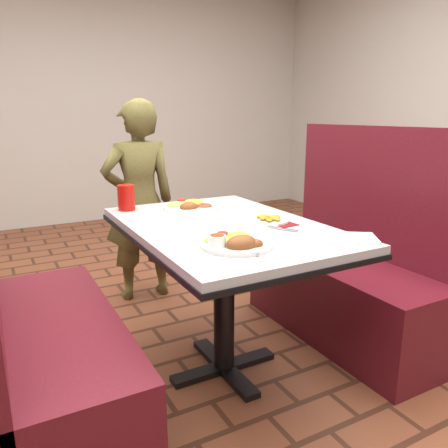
# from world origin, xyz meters

# --- Properties ---
(dining_table) EXTENTS (0.81, 1.21, 0.75)m
(dining_table) POSITION_xyz_m (0.00, 0.00, 0.65)
(dining_table) COLOR #BABDBF
(dining_table) RESTS_ON ground
(booth_bench_left) EXTENTS (0.47, 1.20, 1.17)m
(booth_bench_left) POSITION_xyz_m (-0.80, 0.00, 0.33)
(booth_bench_left) COLOR maroon
(booth_bench_left) RESTS_ON ground
(booth_bench_right) EXTENTS (0.47, 1.20, 1.17)m
(booth_bench_right) POSITION_xyz_m (0.80, 0.00, 0.33)
(booth_bench_right) COLOR maroon
(booth_bench_right) RESTS_ON ground
(diner_person) EXTENTS (0.51, 0.35, 1.33)m
(diner_person) POSITION_xyz_m (-0.05, 1.09, 0.67)
(diner_person) COLOR brown
(diner_person) RESTS_ON ground
(near_dinner_plate) EXTENTS (0.28, 0.28, 0.09)m
(near_dinner_plate) POSITION_xyz_m (-0.13, -0.33, 0.78)
(near_dinner_plate) COLOR white
(near_dinner_plate) RESTS_ON dining_table
(far_dinner_plate) EXTENTS (0.29, 0.29, 0.07)m
(far_dinner_plate) POSITION_xyz_m (-0.00, 0.37, 0.78)
(far_dinner_plate) COLOR white
(far_dinner_plate) RESTS_ON dining_table
(plantain_plate) EXTENTS (0.18, 0.18, 0.03)m
(plantain_plate) POSITION_xyz_m (0.20, -0.06, 0.76)
(plantain_plate) COLOR white
(plantain_plate) RESTS_ON dining_table
(maroon_napkin) EXTENTS (0.10, 0.10, 0.00)m
(maroon_napkin) POSITION_xyz_m (0.24, -0.14, 0.75)
(maroon_napkin) COLOR #610E12
(maroon_napkin) RESTS_ON dining_table
(spoon_utensil) EXTENTS (0.08, 0.13, 0.00)m
(spoon_utensil) POSITION_xyz_m (0.17, -0.21, 0.76)
(spoon_utensil) COLOR silver
(spoon_utensil) RESTS_ON dining_table
(red_tumbler) EXTENTS (0.09, 0.09, 0.13)m
(red_tumbler) POSITION_xyz_m (-0.30, 0.50, 0.82)
(red_tumbler) COLOR #B2110B
(red_tumbler) RESTS_ON dining_table
(paper_napkin) EXTENTS (0.24, 0.23, 0.01)m
(paper_napkin) POSITION_xyz_m (0.33, -0.46, 0.76)
(paper_napkin) COLOR white
(paper_napkin) RESTS_ON dining_table
(knife_utensil) EXTENTS (0.01, 0.17, 0.00)m
(knife_utensil) POSITION_xyz_m (-0.12, -0.39, 0.76)
(knife_utensil) COLOR silver
(knife_utensil) RESTS_ON dining_table
(fork_utensil) EXTENTS (0.05, 0.15, 0.00)m
(fork_utensil) POSITION_xyz_m (-0.09, -0.35, 0.76)
(fork_utensil) COLOR silver
(fork_utensil) RESTS_ON dining_table
(lettuce_shreds) EXTENTS (0.28, 0.32, 0.00)m
(lettuce_shreds) POSITION_xyz_m (0.04, 0.06, 0.75)
(lettuce_shreds) COLOR #93C24D
(lettuce_shreds) RESTS_ON dining_table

